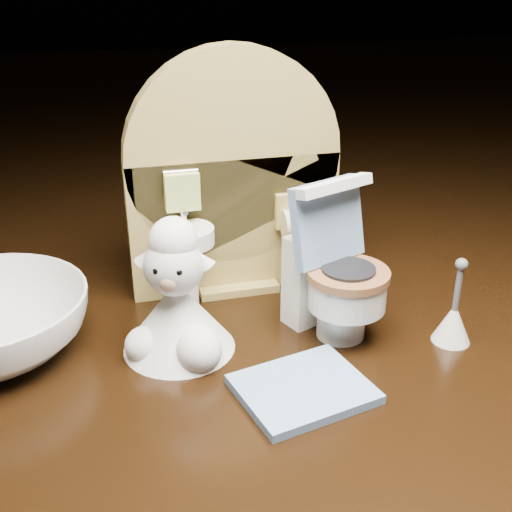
{
  "coord_description": "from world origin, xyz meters",
  "views": [
    {
      "loc": [
        -0.08,
        -0.3,
        0.19
      ],
      "look_at": [
        -0.0,
        0.01,
        0.05
      ],
      "focal_mm": 45.0,
      "sensor_mm": 36.0,
      "label": 1
    }
  ],
  "objects": [
    {
      "name": "backdrop_panel",
      "position": [
        -0.0,
        0.06,
        0.07
      ],
      "size": [
        0.13,
        0.05,
        0.15
      ],
      "color": "#A78F48",
      "rests_on": "ground"
    },
    {
      "name": "toy_toilet",
      "position": [
        0.04,
        -0.0,
        0.03
      ],
      "size": [
        0.05,
        0.06,
        0.09
      ],
      "rotation": [
        0.0,
        0.0,
        0.37
      ],
      "color": "white",
      "rests_on": "ground"
    },
    {
      "name": "bath_mat",
      "position": [
        0.01,
        -0.05,
        0.0
      ],
      "size": [
        0.07,
        0.06,
        0.0
      ],
      "primitive_type": "cube",
      "rotation": [
        0.0,
        0.0,
        0.21
      ],
      "color": "#7297BF",
      "rests_on": "ground"
    },
    {
      "name": "toilet_brush",
      "position": [
        0.1,
        -0.03,
        0.01
      ],
      "size": [
        0.02,
        0.02,
        0.05
      ],
      "color": "white",
      "rests_on": "ground"
    },
    {
      "name": "plush_lamb",
      "position": [
        -0.05,
        -0.0,
        0.03
      ],
      "size": [
        0.06,
        0.06,
        0.08
      ],
      "rotation": [
        0.0,
        0.0,
        -0.37
      ],
      "color": "white",
      "rests_on": "ground"
    }
  ]
}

